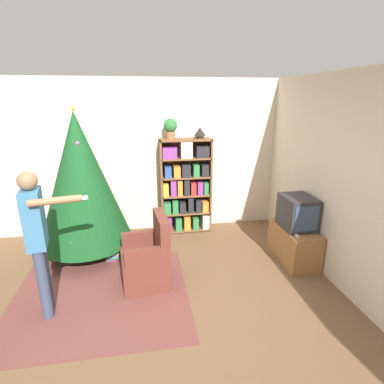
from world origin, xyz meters
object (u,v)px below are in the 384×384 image
Objects in this scene: television at (297,212)px; table_lamp at (200,132)px; christmas_tree at (81,180)px; bookshelf at (185,187)px; standing_person at (37,234)px; armchair at (148,261)px; potted_plant at (170,127)px.

table_lamp is (-1.15, 1.29, 0.99)m from television.
christmas_tree reaches higher than table_lamp.
table_lamp is (0.25, 0.01, 0.93)m from bookshelf.
bookshelf is at bearing 125.59° from standing_person.
armchair is 2.29m from table_lamp.
bookshelf reaches higher than standing_person.
armchair is at bearing -46.36° from christmas_tree.
television is at bearing -12.93° from christmas_tree.
potted_plant reaches higher than armchair.
potted_plant is at bearing 129.68° from standing_person.
table_lamp is at bearing 18.24° from christmas_tree.
bookshelf is at bearing 148.69° from armchair.
television is at bearing -42.44° from bookshelf.
standing_person is at bearing -129.53° from potted_plant.
potted_plant reaches higher than bookshelf.
bookshelf is 1.01× the size of standing_person.
television is (1.40, -1.28, -0.06)m from bookshelf.
christmas_tree reaches higher than standing_person.
christmas_tree is 10.94× the size of table_lamp.
table_lamp is at bearing 131.77° from television.
bookshelf is 4.97× the size of potted_plant.
potted_plant reaches higher than television.
potted_plant is (-0.24, 0.01, 1.02)m from bookshelf.
television is at bearing -48.23° from table_lamp.
christmas_tree is (-1.59, -0.60, 0.36)m from bookshelf.
television is at bearing 89.93° from armchair.
christmas_tree is 1.62m from potted_plant.
christmas_tree reaches higher than potted_plant.
armchair is (-2.11, -0.24, -0.42)m from television.
bookshelf is 8.18× the size of table_lamp.
christmas_tree is 6.65× the size of potted_plant.
television is 0.55× the size of armchair.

